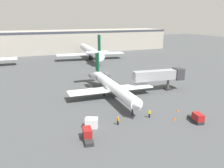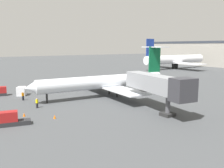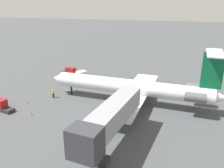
% 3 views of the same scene
% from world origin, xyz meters
% --- Properties ---
extents(ground_plane, '(400.00, 400.00, 0.10)m').
position_xyz_m(ground_plane, '(0.00, 0.00, -0.05)').
color(ground_plane, '#424447').
extents(regional_jet, '(22.49, 32.11, 10.14)m').
position_xyz_m(regional_jet, '(1.10, 1.64, 3.12)').
color(regional_jet, silver).
rests_on(regional_jet, ground_plane).
extents(jet_bridge, '(14.85, 4.84, 6.06)m').
position_xyz_m(jet_bridge, '(16.36, 1.18, 4.36)').
color(jet_bridge, gray).
rests_on(jet_bridge, ground_plane).
extents(ground_crew_marshaller, '(0.35, 0.45, 1.69)m').
position_xyz_m(ground_crew_marshaller, '(-4.46, -14.36, 0.86)').
color(ground_crew_marshaller, black).
rests_on(ground_crew_marshaller, ground_plane).
extents(ground_crew_loader, '(0.46, 0.47, 1.69)m').
position_xyz_m(ground_crew_loader, '(2.88, -13.87, 0.86)').
color(ground_crew_loader, black).
rests_on(ground_crew_loader, ground_plane).
extents(baggage_tug_lead, '(2.21, 4.20, 1.90)m').
position_xyz_m(baggage_tug_lead, '(10.19, -19.48, 0.84)').
color(baggage_tug_lead, '#262628').
rests_on(baggage_tug_lead, ground_plane).
extents(baggage_tug_trailing, '(2.11, 4.19, 1.90)m').
position_xyz_m(baggage_tug_trailing, '(-11.55, -17.53, 0.84)').
color(baggage_tug_trailing, '#262628').
rests_on(baggage_tug_trailing, ground_plane).
extents(cargo_container_uld, '(2.78, 2.48, 1.82)m').
position_xyz_m(cargo_container_uld, '(-9.42, -13.41, 0.91)').
color(cargo_container_uld, silver).
rests_on(cargo_container_uld, ground_plane).
extents(traffic_cone_near, '(0.36, 0.36, 0.55)m').
position_xyz_m(traffic_cone_near, '(6.82, -17.00, 0.28)').
color(traffic_cone_near, orange).
rests_on(traffic_cone_near, ground_plane).
extents(traffic_cone_mid, '(0.36, 0.36, 0.55)m').
position_xyz_m(traffic_cone_mid, '(10.39, -13.62, 0.28)').
color(traffic_cone_mid, orange).
rests_on(traffic_cone_mid, ground_plane).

